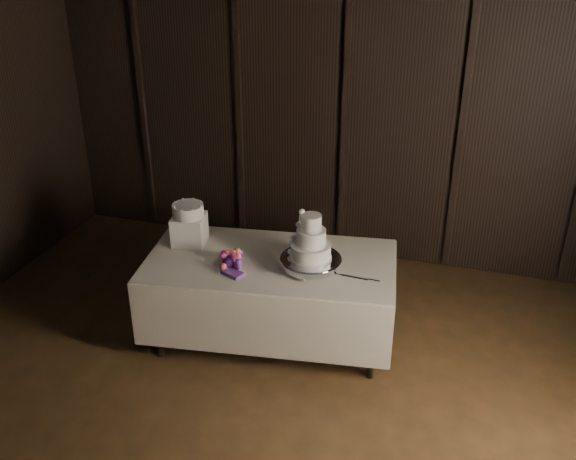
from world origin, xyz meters
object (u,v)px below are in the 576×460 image
(cake_stand, at_px, (311,263))
(display_table, at_px, (271,296))
(bouquet, at_px, (232,260))
(box_pedestal, at_px, (189,230))
(wedding_cake, at_px, (307,242))
(small_cake, at_px, (188,210))

(cake_stand, bearing_deg, display_table, 174.72)
(bouquet, distance_m, box_pedestal, 0.55)
(cake_stand, relative_size, wedding_cake, 1.31)
(display_table, bearing_deg, cake_stand, -13.50)
(bouquet, distance_m, small_cake, 0.60)
(cake_stand, bearing_deg, box_pedestal, 174.18)
(display_table, bearing_deg, wedding_cake, -16.69)
(display_table, xyz_separation_m, wedding_cake, (0.32, -0.05, 0.58))
(wedding_cake, height_order, box_pedestal, wedding_cake)
(wedding_cake, bearing_deg, display_table, -168.14)
(box_pedestal, bearing_deg, small_cake, 0.00)
(box_pedestal, bearing_deg, bouquet, -28.76)
(display_table, xyz_separation_m, box_pedestal, (-0.73, 0.08, 0.47))
(cake_stand, distance_m, small_cake, 1.11)
(cake_stand, bearing_deg, bouquet, -165.35)
(cake_stand, distance_m, wedding_cake, 0.19)
(box_pedestal, height_order, small_cake, small_cake)
(bouquet, xyz_separation_m, small_cake, (-0.48, 0.27, 0.24))
(box_pedestal, bearing_deg, wedding_cake, -6.80)
(cake_stand, distance_m, bouquet, 0.61)
(cake_stand, bearing_deg, wedding_cake, -150.26)
(display_table, relative_size, bouquet, 5.49)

